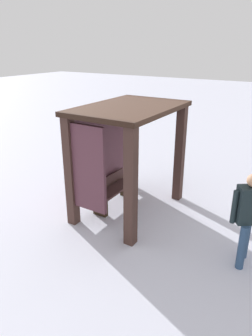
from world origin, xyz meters
TOP-DOWN VIEW (x-y plane):
  - ground_plane at (0.00, 0.00)m, footprint 60.00×60.00m
  - bus_shelter at (-0.10, 0.20)m, footprint 2.58×1.75m
  - bench_left_inside at (0.00, 0.45)m, footprint 1.34×0.39m
  - person_walking at (-0.59, -2.71)m, footprint 0.54×0.55m

SIDE VIEW (x-z plane):
  - ground_plane at x=0.00m, z-range 0.00..0.00m
  - bench_left_inside at x=0.00m, z-range -0.02..0.70m
  - person_walking at x=-0.59m, z-range 0.15..1.86m
  - bus_shelter at x=-0.10m, z-range 0.45..2.90m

